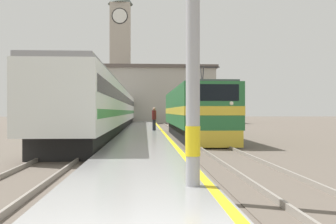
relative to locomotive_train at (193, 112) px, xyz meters
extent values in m
plane|color=#60564C|center=(-3.44, 7.48, -1.76)|extent=(200.00, 200.00, 0.00)
cube|color=#999999|center=(-3.44, 2.48, -1.60)|extent=(3.22, 140.00, 0.32)
cube|color=yellow|center=(-1.98, 2.48, -1.44)|extent=(0.20, 140.00, 0.00)
cube|color=#60564C|center=(0.00, 2.48, -1.75)|extent=(2.84, 140.00, 0.02)
cube|color=gray|center=(-0.72, 2.48, -1.67)|extent=(0.07, 140.00, 0.14)
cube|color=gray|center=(0.72, 2.48, -1.67)|extent=(0.07, 140.00, 0.14)
cube|color=#60564C|center=(-6.39, 2.48, -1.75)|extent=(2.83, 140.00, 0.02)
cube|color=gray|center=(-7.10, 2.48, -1.67)|extent=(0.07, 140.00, 0.14)
cube|color=gray|center=(-5.67, 2.48, -1.67)|extent=(0.07, 140.00, 0.14)
cube|color=black|center=(0.00, 0.04, -1.31)|extent=(2.46, 15.18, 0.90)
cube|color=#286B38|center=(0.00, 0.04, 0.31)|extent=(2.90, 16.50, 2.35)
cube|color=gold|center=(0.00, 0.04, 0.08)|extent=(2.92, 16.52, 0.44)
cube|color=gold|center=(0.00, -8.06, -1.27)|extent=(2.75, 0.30, 0.81)
cube|color=black|center=(0.00, -8.15, 0.94)|extent=(2.32, 0.12, 0.80)
sphere|color=white|center=(-0.80, -8.19, 0.43)|extent=(0.20, 0.20, 0.20)
sphere|color=white|center=(0.80, -8.19, 0.43)|extent=(0.20, 0.20, 0.20)
cube|color=#4C4C51|center=(0.00, 0.04, 1.55)|extent=(2.61, 15.68, 0.12)
cylinder|color=#333333|center=(0.00, -4.43, 2.11)|extent=(0.06, 0.63, 1.03)
cylinder|color=#333333|center=(0.00, -3.73, 2.11)|extent=(0.06, 0.63, 1.03)
cube|color=#262626|center=(0.00, -4.08, 2.61)|extent=(2.03, 0.08, 0.06)
cube|color=black|center=(-6.39, 9.11, -1.31)|extent=(2.46, 43.08, 0.90)
cube|color=silver|center=(-6.39, 9.11, 0.51)|extent=(2.90, 44.87, 2.74)
cube|color=black|center=(-6.39, 9.11, 1.06)|extent=(2.92, 43.97, 0.64)
cube|color=#338442|center=(-6.39, 9.11, -0.04)|extent=(2.92, 43.97, 0.36)
cube|color=gray|center=(-6.39, 9.11, 1.98)|extent=(2.67, 44.87, 0.20)
cylinder|color=yellow|center=(-2.33, -18.75, -0.54)|extent=(0.30, 0.30, 0.60)
cylinder|color=#23232D|center=(-2.59, 3.99, -1.01)|extent=(0.26, 0.26, 0.85)
cylinder|color=maroon|center=(-2.59, 3.99, -0.23)|extent=(0.34, 0.34, 0.71)
sphere|color=tan|center=(-2.59, 3.99, 0.24)|extent=(0.23, 0.23, 0.23)
cube|color=#ADA393|center=(-7.54, 41.26, 8.33)|extent=(3.41, 3.41, 20.19)
cylinder|color=black|center=(-7.54, 39.54, 16.04)|extent=(2.68, 0.06, 2.68)
cylinder|color=white|center=(-7.54, 39.51, 16.04)|extent=(2.38, 0.10, 2.38)
cube|color=#A8A399|center=(-4.58, 34.82, 2.32)|extent=(23.39, 8.74, 8.17)
cube|color=#564C47|center=(-4.58, 34.82, 6.66)|extent=(23.99, 9.34, 0.50)
camera|label=1|loc=(-3.28, -26.56, 0.06)|focal=42.00mm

